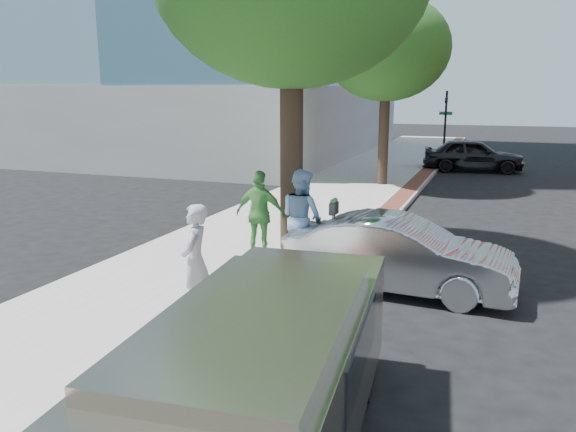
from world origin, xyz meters
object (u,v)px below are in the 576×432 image
at_px(bg_car, 473,155).
at_px(person_gray, 195,261).
at_px(van, 271,368).
at_px(parking_meter, 334,219).
at_px(person_green, 260,214).
at_px(sedan_silver, 399,255).
at_px(person_officer, 302,217).

bearing_deg(bg_car, person_gray, 164.66).
bearing_deg(van, bg_car, 82.59).
distance_m(parking_meter, person_green, 1.79).
xyz_separation_m(parking_meter, person_green, (-1.75, 0.33, -0.10)).
xyz_separation_m(sedan_silver, van, (-0.37, -5.41, 0.25)).
bearing_deg(person_officer, parking_meter, -160.00).
height_order(parking_meter, bg_car, parking_meter).
height_order(parking_meter, person_green, person_green).
height_order(parking_meter, sedan_silver, parking_meter).
bearing_deg(parking_meter, person_gray, -113.44).
bearing_deg(sedan_silver, person_gray, 138.45).
xyz_separation_m(person_officer, sedan_silver, (2.12, -0.53, -0.45)).
bearing_deg(person_green, parking_meter, 167.71).
bearing_deg(bg_car, person_green, 161.67).
height_order(sedan_silver, bg_car, bg_car).
distance_m(parking_meter, bg_car, 17.64).
xyz_separation_m(person_green, sedan_silver, (3.14, -0.71, -0.40)).
relative_size(person_officer, sedan_silver, 0.47).
distance_m(person_green, bg_car, 17.58).
relative_size(person_gray, van, 0.38).
relative_size(person_gray, person_officer, 0.91).
distance_m(person_green, sedan_silver, 3.24).
relative_size(parking_meter, van, 0.30).
bearing_deg(person_officer, van, 138.03).
xyz_separation_m(person_officer, bg_car, (2.58, 17.39, -0.37)).
bearing_deg(parking_meter, person_green, 169.26).
relative_size(bg_car, van, 0.95).
bearing_deg(van, person_gray, 126.65).
xyz_separation_m(person_gray, sedan_silver, (2.75, 2.77, -0.36)).
xyz_separation_m(parking_meter, sedan_silver, (1.38, -0.38, -0.50)).
xyz_separation_m(parking_meter, person_gray, (-1.36, -3.15, -0.14)).
relative_size(parking_meter, person_gray, 0.80).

